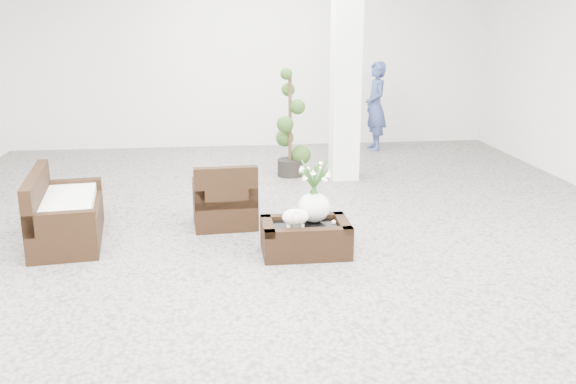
{
  "coord_description": "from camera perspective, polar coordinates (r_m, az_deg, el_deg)",
  "views": [
    {
      "loc": [
        -0.76,
        -6.43,
        2.4
      ],
      "look_at": [
        0.0,
        -0.1,
        0.62
      ],
      "focal_mm": 39.44,
      "sensor_mm": 36.0,
      "label": 1
    }
  ],
  "objects": [
    {
      "name": "sheep_figurine",
      "position": [
        6.41,
        0.67,
        -2.41
      ],
      "size": [
        0.28,
        0.23,
        0.21
      ],
      "primitive_type": "ellipsoid",
      "color": "white",
      "rests_on": "coffee_table"
    },
    {
      "name": "tealight",
      "position": [
        6.62,
        4.14,
        -2.69
      ],
      "size": [
        0.04,
        0.04,
        0.03
      ],
      "primitive_type": "cylinder",
      "color": "white",
      "rests_on": "coffee_table"
    },
    {
      "name": "topiary",
      "position": [
        9.67,
        0.19,
        6.16
      ],
      "size": [
        0.43,
        0.43,
        1.63
      ],
      "primitive_type": null,
      "color": "#243F14",
      "rests_on": "ground"
    },
    {
      "name": "ground",
      "position": [
        6.91,
        -0.1,
        -4.74
      ],
      "size": [
        11.0,
        11.0,
        0.0
      ],
      "primitive_type": "plane",
      "color": "gray",
      "rests_on": "ground"
    },
    {
      "name": "planter_narcissus",
      "position": [
        6.55,
        2.36,
        0.65
      ],
      "size": [
        0.44,
        0.44,
        0.8
      ],
      "primitive_type": null,
      "color": "white",
      "rests_on": "coffee_table"
    },
    {
      "name": "shopper",
      "position": [
        11.75,
        7.9,
        7.66
      ],
      "size": [
        0.42,
        0.61,
        1.61
      ],
      "primitive_type": "imported",
      "rotation": [
        0.0,
        0.0,
        -1.52
      ],
      "color": "navy",
      "rests_on": "ground"
    },
    {
      "name": "armchair",
      "position": [
        7.48,
        -5.77,
        -0.12
      ],
      "size": [
        0.76,
        0.74,
        0.77
      ],
      "primitive_type": "cube",
      "rotation": [
        0.0,
        0.0,
        3.21
      ],
      "color": "black",
      "rests_on": "ground"
    },
    {
      "name": "column",
      "position": [
        9.46,
        5.25,
        11.6
      ],
      "size": [
        0.4,
        0.4,
        3.5
      ],
      "primitive_type": "cube",
      "color": "white",
      "rests_on": "ground"
    },
    {
      "name": "loveseat",
      "position": [
        7.33,
        -19.37,
        -1.24
      ],
      "size": [
        0.86,
        1.53,
        0.78
      ],
      "primitive_type": "cube",
      "rotation": [
        0.0,
        0.0,
        1.69
      ],
      "color": "black",
      "rests_on": "ground"
    },
    {
      "name": "coffee_table",
      "position": [
        6.61,
        1.58,
        -4.26
      ],
      "size": [
        0.9,
        0.6,
        0.31
      ],
      "primitive_type": "cube",
      "color": "black",
      "rests_on": "ground"
    }
  ]
}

